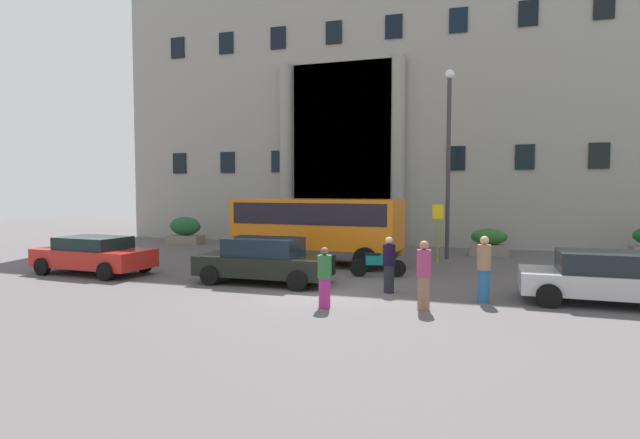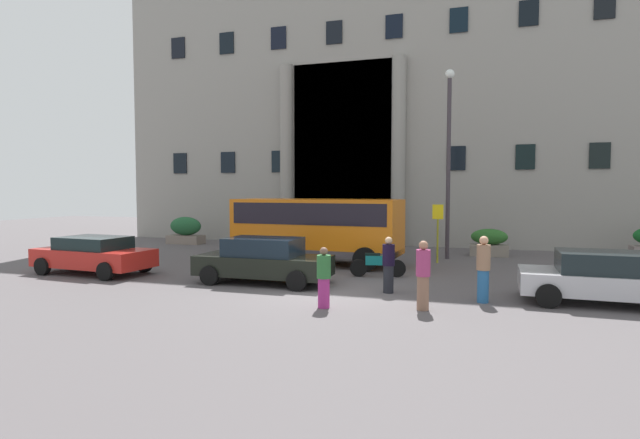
% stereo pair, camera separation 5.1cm
% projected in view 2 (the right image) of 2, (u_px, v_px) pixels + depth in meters
% --- Properties ---
extents(ground_plane, '(80.00, 64.00, 0.12)m').
position_uv_depth(ground_plane, '(317.00, 295.00, 14.66)').
color(ground_plane, '#534D4F').
extents(office_building_facade, '(32.74, 9.62, 21.03)m').
position_uv_depth(office_building_facade, '(406.00, 67.00, 30.64)').
color(office_building_facade, gray).
rests_on(office_building_facade, ground_plane).
extents(orange_minibus, '(6.86, 2.93, 2.63)m').
position_uv_depth(orange_minibus, '(317.00, 225.00, 20.34)').
color(orange_minibus, orange).
rests_on(orange_minibus, ground_plane).
extents(bus_stop_sign, '(0.44, 0.08, 2.41)m').
position_uv_depth(bus_stop_sign, '(438.00, 227.00, 20.57)').
color(bus_stop_sign, olive).
rests_on(bus_stop_sign, ground_plane).
extents(hedge_planter_west, '(1.97, 0.96, 1.50)m').
position_uv_depth(hedge_planter_west, '(186.00, 231.00, 27.94)').
color(hedge_planter_west, gray).
rests_on(hedge_planter_west, ground_plane).
extents(hedge_planter_far_west, '(1.67, 0.84, 1.24)m').
position_uv_depth(hedge_planter_far_west, '(489.00, 243.00, 22.80)').
color(hedge_planter_far_west, gray).
rests_on(hedge_planter_far_west, ground_plane).
extents(hedge_planter_far_east, '(1.79, 0.91, 1.54)m').
position_uv_depth(hedge_planter_far_east, '(309.00, 233.00, 26.12)').
color(hedge_planter_far_east, gray).
rests_on(hedge_planter_far_east, ground_plane).
extents(parked_hatchback_near, '(4.40, 2.29, 1.34)m').
position_uv_depth(parked_hatchback_near, '(94.00, 254.00, 17.98)').
color(parked_hatchback_near, red).
rests_on(parked_hatchback_near, ground_plane).
extents(parked_estate_mid, '(4.20, 2.14, 1.39)m').
position_uv_depth(parked_estate_mid, '(604.00, 278.00, 13.17)').
color(parked_estate_mid, '#B4B3B9').
rests_on(parked_estate_mid, ground_plane).
extents(white_taxi_kerbside, '(4.33, 1.95, 1.47)m').
position_uv_depth(white_taxi_kerbside, '(264.00, 260.00, 16.16)').
color(white_taxi_kerbside, black).
rests_on(white_taxi_kerbside, ground_plane).
extents(motorcycle_near_kerb, '(1.90, 0.67, 0.89)m').
position_uv_depth(motorcycle_near_kerb, '(377.00, 264.00, 17.33)').
color(motorcycle_near_kerb, black).
rests_on(motorcycle_near_kerb, ground_plane).
extents(motorcycle_far_end, '(1.88, 0.66, 0.89)m').
position_uv_depth(motorcycle_far_end, '(267.00, 260.00, 18.34)').
color(motorcycle_far_end, black).
rests_on(motorcycle_far_end, ground_plane).
extents(pedestrian_child_trailing, '(0.36, 0.36, 1.65)m').
position_uv_depth(pedestrian_child_trailing, '(389.00, 265.00, 14.63)').
color(pedestrian_child_trailing, black).
rests_on(pedestrian_child_trailing, ground_plane).
extents(pedestrian_woman_dark_dress, '(0.36, 0.36, 1.56)m').
position_uv_depth(pedestrian_woman_dark_dress, '(324.00, 278.00, 12.78)').
color(pedestrian_woman_dark_dress, '#9E2A74').
rests_on(pedestrian_woman_dark_dress, ground_plane).
extents(pedestrian_man_red_shirt, '(0.36, 0.36, 1.75)m').
position_uv_depth(pedestrian_man_red_shirt, '(423.00, 275.00, 12.53)').
color(pedestrian_man_red_shirt, '#835E4A').
rests_on(pedestrian_man_red_shirt, ground_plane).
extents(pedestrian_man_crossing, '(0.36, 0.36, 1.79)m').
position_uv_depth(pedestrian_man_crossing, '(483.00, 269.00, 13.36)').
color(pedestrian_man_crossing, '#245B93').
rests_on(pedestrian_man_crossing, ground_plane).
extents(lamppost_plaza_centre, '(0.40, 0.40, 8.15)m').
position_uv_depth(lamppost_plaza_centre, '(449.00, 150.00, 21.60)').
color(lamppost_plaza_centre, '#383138').
rests_on(lamppost_plaza_centre, ground_plane).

